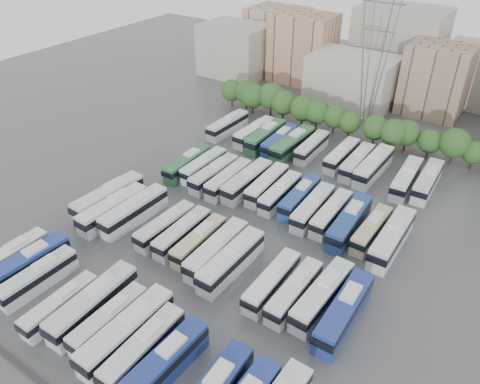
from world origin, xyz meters
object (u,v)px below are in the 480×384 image
Objects in this scene: bus_r2_s12 at (371,230)px; bus_r3_s10 at (373,166)px; bus_r1_s7 at (217,250)px; bus_r2_s4 at (229,179)px; bus_r1_s1 at (113,209)px; bus_r0_s8 at (143,348)px; bus_r1_s10 at (272,281)px; bus_r0_s0 at (10,258)px; bus_r0_s7 at (127,331)px; bus_r1_s8 at (231,261)px; bus_r3_s9 at (357,162)px; bus_r1_s12 at (322,295)px; bus_r1_s6 at (199,241)px; bus_r3_s4 at (280,141)px; electricity_pylon at (377,43)px; bus_r3_s13 at (428,181)px; bus_r1_s0 at (109,197)px; bus_r1_s11 at (294,292)px; bus_r2_s11 at (349,222)px; bus_r0_s1 at (28,264)px; bus_r2_s6 at (267,184)px; bus_r1_s2 at (134,211)px; bus_r2_s3 at (214,174)px; bus_r1_s13 at (344,311)px; bus_r0_s9 at (163,365)px; bus_r3_s8 at (342,155)px; bus_r3_s0 at (228,125)px; bus_r3_s6 at (312,147)px; bus_r2_s9 at (313,207)px; bus_r0_s5 at (93,303)px; bus_r3_s3 at (266,136)px; bus_r0_s6 at (109,320)px; bus_r2_s5 at (247,181)px; bus_r1_s4 at (166,226)px; bus_r2_s1 at (187,163)px; bus_r3_s12 at (406,178)px; bus_r0_s2 at (38,277)px; bus_r3_s2 at (255,132)px; bus_r0_s4 at (61,305)px; bus_r2_s8 at (300,197)px; bus_r2_s13 at (392,238)px; bus_r2_s7 at (280,193)px.

bus_r3_s10 reaches higher than bus_r2_s12.
bus_r1_s7 is 1.08× the size of bus_r2_s4.
bus_r0_s8 is at bearing -34.05° from bus_r1_s1.
bus_r0_s0 is at bearing -153.66° from bus_r1_s10.
bus_r0_s7 reaches higher than bus_r1_s1.
bus_r1_s8 is 36.60m from bus_r3_s9.
bus_r1_s6 is at bearing -177.33° from bus_r1_s12.
bus_r3_s4 is at bearing 110.38° from bus_r1_s8.
bus_r3_s13 is at bearing -45.35° from electricity_pylon.
bus_r1_s0 reaches higher than bus_r1_s10.
bus_r1_s10 is at bearing -178.69° from bus_r1_s11.
bus_r2_s11 is 29.26m from bus_r3_s4.
bus_r2_s6 is at bearing 68.17° from bus_r0_s1.
bus_r2_s3 is at bearing 79.50° from bus_r1_s2.
bus_r3_s10 reaches higher than bus_r0_s1.
bus_r1_s13 reaches higher than bus_r1_s1.
bus_r3_s8 is (-3.55, 55.48, -0.16)m from bus_r0_s9.
bus_r3_s0 is 19.89m from bus_r3_s6.
bus_r3_s0 is (-29.68, 17.75, 0.01)m from bus_r2_s9.
bus_r0_s5 is 36.92m from bus_r2_s9.
electricity_pylon reaches higher than bus_r3_s3.
bus_r3_s4 reaches higher than bus_r1_s10.
bus_r1_s1 reaches higher than bus_r1_s7.
bus_r0_s6 is at bearing -91.09° from bus_r3_s6.
bus_r2_s5 reaches higher than bus_r1_s6.
bus_r1_s4 is 19.35m from bus_r2_s1.
bus_r3_s9 is at bearing 0.73° from bus_r3_s3.
bus_r3_s12 is (29.53, 17.94, 0.09)m from bus_r2_s3.
bus_r0_s2 is 65.21m from bus_r3_s13.
bus_r3_s2 is at bearing 173.28° from bus_r3_s4.
electricity_pylon is at bearing 108.07° from bus_r1_s13.
bus_r0_s4 is 58.55m from bus_r3_s10.
bus_r2_s4 is 18.34m from bus_r3_s3.
bus_r0_s1 is 42.96m from bus_r2_s8.
bus_r0_s5 is 36.58m from bus_r2_s1.
bus_r0_s9 reaches higher than bus_r2_s12.
bus_r3_s3 is (-13.59, -20.91, -16.66)m from electricity_pylon.
bus_r1_s6 is (16.36, 17.52, -0.19)m from bus_r0_s1.
bus_r3_s2 is 19.55m from bus_r3_s8.
bus_r0_s7 reaches higher than bus_r1_s8.
bus_r3_s9 is (-13.27, 18.98, -0.23)m from bus_r2_s13.
bus_r0_s1 is at bearing -120.49° from bus_r2_s7.
bus_r0_s9 is 39.34m from bus_r2_s5.
bus_r0_s7 is 1.07× the size of bus_r3_s12.
bus_r3_s3 reaches higher than bus_r3_s9.
bus_r2_s8 is 18.72m from bus_r3_s6.
bus_r3_s10 is (6.61, 16.66, 0.25)m from bus_r2_s8.
bus_r3_s4 reaches higher than bus_r2_s6.
bus_r3_s3 is (-33.18, 35.53, -0.02)m from bus_r1_s13.
bus_r0_s8 is 0.89× the size of bus_r1_s0.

